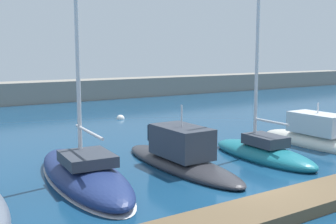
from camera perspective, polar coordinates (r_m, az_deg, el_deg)
ground_plane at (r=16.80m, az=10.95°, el=-10.70°), size 120.00×120.00×0.00m
dock_pier at (r=15.40m, az=16.51°, el=-11.83°), size 25.85×1.93×0.42m
breakwater_seawall at (r=47.12m, az=-19.41°, el=2.46°), size 108.00×3.50×2.28m
sailboat_navy_second at (r=18.04m, az=-11.39°, el=-8.02°), size 3.43×9.38×15.18m
motorboat_charcoal_third at (r=19.92m, az=1.60°, el=-5.98°), size 2.33×8.80×3.25m
sailboat_teal_fourth at (r=22.11m, az=12.72°, el=-5.18°), size 2.59×6.97×12.22m
motorboat_ivory_fifth at (r=25.79m, az=19.37°, el=-3.28°), size 2.02×7.58×2.97m
mooring_buoy_white at (r=34.49m, az=-6.46°, el=-0.94°), size 0.67×0.67×0.67m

